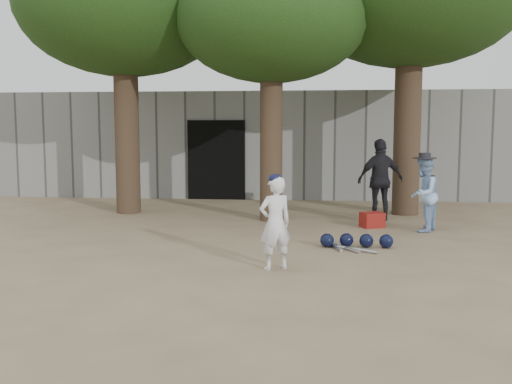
# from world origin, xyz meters

# --- Properties ---
(ground) EXTENTS (70.00, 70.00, 0.00)m
(ground) POSITION_xyz_m (0.00, 0.00, 0.00)
(ground) COLOR #937C5E
(ground) RESTS_ON ground
(boy_player) EXTENTS (0.56, 0.49, 1.29)m
(boy_player) POSITION_xyz_m (0.98, -0.13, 0.64)
(boy_player) COLOR white
(boy_player) RESTS_ON ground
(spectator_blue) EXTENTS (0.79, 0.86, 1.43)m
(spectator_blue) POSITION_xyz_m (3.57, 3.12, 0.71)
(spectator_blue) COLOR #96BBE9
(spectator_blue) RESTS_ON ground
(spectator_dark) EXTENTS (1.10, 0.74, 1.74)m
(spectator_dark) POSITION_xyz_m (2.92, 4.40, 0.87)
(spectator_dark) COLOR black
(spectator_dark) RESTS_ON ground
(red_bag) EXTENTS (0.51, 0.46, 0.30)m
(red_bag) POSITION_xyz_m (2.66, 3.48, 0.15)
(red_bag) COLOR maroon
(red_bag) RESTS_ON ground
(back_building) EXTENTS (16.00, 5.24, 3.00)m
(back_building) POSITION_xyz_m (-0.00, 10.33, 1.50)
(back_building) COLOR gray
(back_building) RESTS_ON ground
(helmet_row) EXTENTS (1.19, 0.29, 0.23)m
(helmet_row) POSITION_xyz_m (2.21, 1.47, 0.12)
(helmet_row) COLOR black
(helmet_row) RESTS_ON ground
(bat_pile) EXTENTS (0.81, 0.82, 0.06)m
(bat_pile) POSITION_xyz_m (2.02, 1.29, 0.03)
(bat_pile) COLOR #B0AFB6
(bat_pile) RESTS_ON ground
(tree_row) EXTENTS (11.40, 5.80, 6.69)m
(tree_row) POSITION_xyz_m (0.74, 5.02, 4.69)
(tree_row) COLOR brown
(tree_row) RESTS_ON ground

